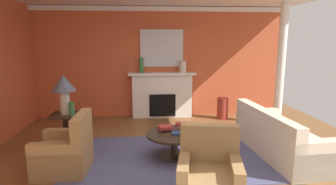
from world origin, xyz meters
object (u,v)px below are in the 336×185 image
object	(u,v)px
fireplace	(162,96)
side_table	(67,129)
mantel_mirror	(162,48)
armchair_near_window	(66,153)
vase_mantel_right	(183,67)
sofa	(280,139)
vase_tall_corner	(223,108)
vase_on_side_table	(72,109)
coffee_table	(174,139)
table_lamp	(64,87)
vase_mantel_left	(141,65)
armchair_facing_fireplace	(209,178)

from	to	relation	value
fireplace	side_table	distance (m)	2.91
mantel_mirror	armchair_near_window	size ratio (longest dim) A/B	1.20
vase_mantel_right	sofa	bearing A→B (deg)	-61.90
vase_tall_corner	vase_on_side_table	size ratio (longest dim) A/B	2.23
fireplace	mantel_mirror	world-z (taller)	mantel_mirror
coffee_table	vase_tall_corner	world-z (taller)	vase_tall_corner
armchair_near_window	table_lamp	size ratio (longest dim) A/B	1.27
sofa	table_lamp	xyz separation A→B (m)	(-3.96, 0.60, 0.93)
sofa	vase_mantel_left	distance (m)	3.87
armchair_facing_fireplace	sofa	bearing A→B (deg)	39.75
side_table	armchair_facing_fireplace	bearing A→B (deg)	-39.79
vase_mantel_left	armchair_near_window	bearing A→B (deg)	-111.44
mantel_mirror	table_lamp	xyz separation A→B (m)	(-1.97, -2.26, -0.64)
vase_tall_corner	armchair_near_window	bearing A→B (deg)	-140.18
coffee_table	sofa	bearing A→B (deg)	-1.74
side_table	vase_mantel_left	distance (m)	2.73
fireplace	armchair_near_window	distance (m)	3.55
armchair_near_window	armchair_facing_fireplace	xyz separation A→B (m)	(2.11, -1.00, 0.00)
armchair_near_window	armchair_facing_fireplace	distance (m)	2.34
table_lamp	vase_on_side_table	xyz separation A→B (m)	(0.15, -0.12, -0.40)
sofa	table_lamp	bearing A→B (deg)	171.33
armchair_near_window	coffee_table	world-z (taller)	armchair_near_window
armchair_facing_fireplace	vase_on_side_table	size ratio (longest dim) A/B	3.73
coffee_table	vase_mantel_left	world-z (taller)	vase_mantel_left
armchair_facing_fireplace	vase_mantel_left	distance (m)	4.29
vase_tall_corner	vase_mantel_right	bearing A→B (deg)	166.61
armchair_near_window	side_table	world-z (taller)	armchair_near_window
armchair_facing_fireplace	vase_mantel_right	distance (m)	4.18
armchair_near_window	coffee_table	distance (m)	1.84
sofa	mantel_mirror	bearing A→B (deg)	124.78
fireplace	vase_tall_corner	distance (m)	1.65
armchair_facing_fireplace	side_table	distance (m)	3.05
vase_tall_corner	vase_mantel_left	xyz separation A→B (m)	(-2.15, 0.25, 1.14)
vase_tall_corner	vase_on_side_table	bearing A→B (deg)	-150.24
armchair_facing_fireplace	armchair_near_window	bearing A→B (deg)	154.60
fireplace	vase_mantel_right	bearing A→B (deg)	-5.15
vase_mantel_right	vase_tall_corner	world-z (taller)	vase_mantel_right
sofa	vase_on_side_table	world-z (taller)	vase_on_side_table
sofa	table_lamp	world-z (taller)	table_lamp
armchair_near_window	vase_mantel_left	world-z (taller)	vase_mantel_left
coffee_table	side_table	bearing A→B (deg)	164.94
armchair_facing_fireplace	vase_tall_corner	distance (m)	3.98
coffee_table	vase_on_side_table	size ratio (longest dim) A/B	3.93
side_table	vase_mantel_right	xyz separation A→B (m)	(2.52, 2.09, 0.98)
mantel_mirror	vase_on_side_table	size ratio (longest dim) A/B	4.50
sofa	armchair_facing_fireplace	size ratio (longest dim) A/B	2.28
armchair_near_window	vase_tall_corner	xyz separation A→B (m)	(3.34, 2.79, -0.02)
vase_mantel_right	vase_mantel_left	size ratio (longest dim) A/B	0.77
mantel_mirror	table_lamp	bearing A→B (deg)	-131.16
armchair_near_window	armchair_facing_fireplace	size ratio (longest dim) A/B	1.00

